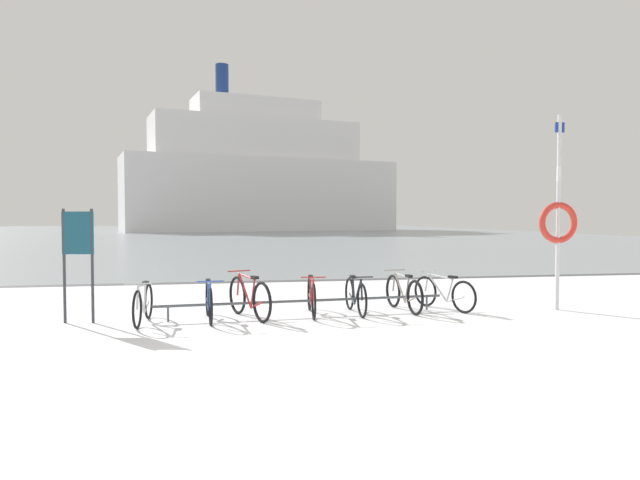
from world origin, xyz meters
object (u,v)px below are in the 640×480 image
Objects in this scene: bicycle_5 at (404,293)px; bicycle_4 at (356,296)px; bicycle_3 at (312,296)px; bicycle_1 at (209,301)px; info_sign at (78,245)px; rescue_post at (558,219)px; bicycle_6 at (444,293)px; bicycle_0 at (143,304)px; ferry_ship at (260,177)px; bicycle_2 at (249,298)px.

bicycle_4 is at bearing -173.29° from bicycle_5.
bicycle_3 is 0.87m from bicycle_4.
bicycle_1 is 3.82m from bicycle_5.
bicycle_3 is 4.30m from info_sign.
bicycle_5 is 0.44× the size of rescue_post.
bicycle_6 is 0.78× the size of info_sign.
bicycle_1 is 1.04× the size of bicycle_4.
bicycle_5 reaches higher than bicycle_3.
bicycle_4 is at bearing 5.07° from bicycle_1.
bicycle_1 is 4.67m from bicycle_6.
bicycle_0 is 8.16m from rescue_post.
bicycle_3 is 0.05× the size of ferry_ship.
rescue_post is at bearing -4.17° from bicycle_4.
bicycle_5 is at bearing 172.29° from rescue_post.
bicycle_4 is 0.04× the size of ferry_ship.
bicycle_0 is 0.98× the size of bicycle_4.
bicycle_5 is at bearing 5.50° from bicycle_1.
bicycle_2 is 3.93m from bicycle_6.
bicycle_1 reaches higher than bicycle_4.
bicycle_4 is 67.98m from ferry_ship.
bicycle_4 is 1.04× the size of bicycle_6.
bicycle_2 is 3.14m from info_sign.
bicycle_6 is at bearing 3.01° from bicycle_3.
bicycle_2 is 2.06m from bicycle_4.
bicycle_3 is 5.19m from rescue_post.
bicycle_0 is at bearing -173.48° from bicycle_2.
bicycle_1 reaches higher than bicycle_6.
bicycle_4 is 1.02m from bicycle_5.
ferry_ship is (7.72, 67.87, 6.89)m from bicycle_0.
rescue_post reaches higher than bicycle_0.
rescue_post is 68.03m from ferry_ship.
bicycle_2 is 1.05× the size of bicycle_4.
info_sign is 68.42m from ferry_ship.
rescue_post reaches higher than bicycle_1.
ferry_ship is (8.84, 67.59, 5.87)m from info_sign.
bicycle_4 is 0.81× the size of info_sign.
rescue_post is at bearing -1.45° from info_sign.
ferry_ship reaches higher than bicycle_1.
rescue_post reaches higher than bicycle_2.
bicycle_5 is 6.14m from info_sign.
bicycle_3 is 68.04m from ferry_ship.
bicycle_3 is at bearing 176.65° from rescue_post.
bicycle_0 is 0.93× the size of bicycle_2.
bicycle_2 is 1.09× the size of bicycle_6.
bicycle_3 is 1.08× the size of bicycle_4.
info_sign is at bearing -179.19° from bicycle_3.
bicycle_6 is 0.04× the size of ferry_ship.
rescue_post is at bearing -10.99° from bicycle_6.
bicycle_4 reaches higher than bicycle_6.
bicycle_0 is 0.94× the size of bicycle_1.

